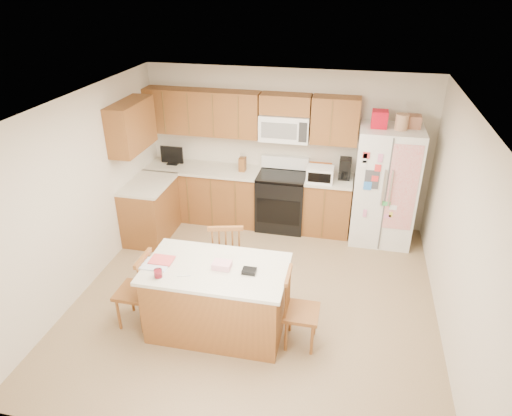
% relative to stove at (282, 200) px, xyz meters
% --- Properties ---
extents(ground, '(4.50, 4.50, 0.00)m').
position_rel_stove_xyz_m(ground, '(0.00, -1.94, -0.47)').
color(ground, olive).
rests_on(ground, ground).
extents(room_shell, '(4.60, 4.60, 2.52)m').
position_rel_stove_xyz_m(room_shell, '(0.00, -1.94, 0.97)').
color(room_shell, beige).
rests_on(room_shell, ground).
extents(cabinetry, '(3.36, 1.56, 2.15)m').
position_rel_stove_xyz_m(cabinetry, '(-0.98, -0.15, 0.44)').
color(cabinetry, brown).
rests_on(cabinetry, ground).
extents(stove, '(0.76, 0.65, 1.13)m').
position_rel_stove_xyz_m(stove, '(0.00, 0.00, 0.00)').
color(stove, black).
rests_on(stove, ground).
extents(refrigerator, '(0.90, 0.79, 2.04)m').
position_rel_stove_xyz_m(refrigerator, '(1.57, -0.06, 0.45)').
color(refrigerator, white).
rests_on(refrigerator, ground).
extents(island, '(1.61, 0.94, 0.96)m').
position_rel_stove_xyz_m(island, '(-0.31, -2.60, -0.04)').
color(island, brown).
rests_on(island, ground).
extents(windsor_chair_left, '(0.40, 0.42, 0.95)m').
position_rel_stove_xyz_m(windsor_chair_left, '(-1.26, -2.69, -0.02)').
color(windsor_chair_left, brown).
rests_on(windsor_chair_left, ground).
extents(windsor_chair_back, '(0.54, 0.53, 1.05)m').
position_rel_stove_xyz_m(windsor_chair_back, '(-0.40, -1.86, 0.02)').
color(windsor_chair_back, brown).
rests_on(windsor_chair_back, ground).
extents(windsor_chair_right, '(0.38, 0.40, 0.93)m').
position_rel_stove_xyz_m(windsor_chair_right, '(0.64, -2.62, -0.04)').
color(windsor_chair_right, brown).
rests_on(windsor_chair_right, ground).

